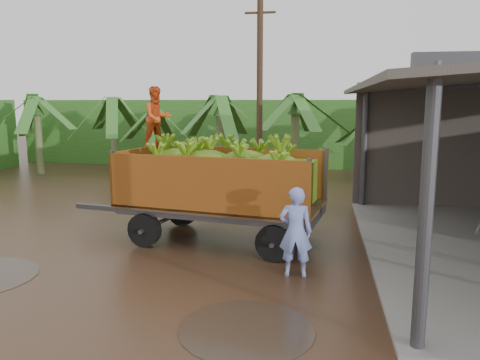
% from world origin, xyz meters
% --- Properties ---
extents(ground, '(100.00, 100.00, 0.00)m').
position_xyz_m(ground, '(0.00, 0.00, 0.00)').
color(ground, black).
rests_on(ground, ground).
extents(hedge_north, '(22.00, 3.00, 3.60)m').
position_xyz_m(hedge_north, '(-2.00, 16.00, 1.80)').
color(hedge_north, '#2D661E').
rests_on(hedge_north, ground).
extents(banana_trailer, '(6.96, 3.16, 3.88)m').
position_xyz_m(banana_trailer, '(1.45, 1.05, 1.49)').
color(banana_trailer, '#BD661B').
rests_on(banana_trailer, ground).
extents(man_blue, '(0.68, 0.46, 1.83)m').
position_xyz_m(man_blue, '(3.43, -1.03, 0.92)').
color(man_blue, '#7D93E5').
rests_on(man_blue, ground).
extents(utility_pole, '(1.20, 0.24, 7.43)m').
position_xyz_m(utility_pole, '(1.45, 8.46, 3.77)').
color(utility_pole, '#47301E').
rests_on(utility_pole, ground).
extents(banana_plants, '(25.40, 21.32, 4.03)m').
position_xyz_m(banana_plants, '(-4.94, 6.75, 1.87)').
color(banana_plants, '#2D661E').
rests_on(banana_plants, ground).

